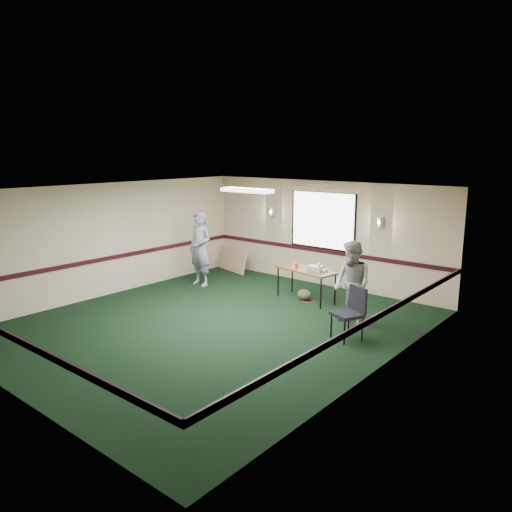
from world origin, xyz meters
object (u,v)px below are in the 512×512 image
Objects in this scene: person_right at (352,284)px; person_left at (200,249)px; conference_chair at (352,309)px; projector at (315,268)px; folding_table at (306,271)px.

person_left is at bearing -157.79° from person_right.
conference_chair is 4.97m from person_left.
person_left is at bearing 178.19° from projector.
folding_table is at bearing 177.71° from person_right.
person_left is (-3.10, -0.65, 0.17)m from projector.
projector reaches higher than folding_table.
conference_chair is (2.03, -1.49, -0.12)m from folding_table.
person_left reaches higher than folding_table.
folding_table is 1.91m from person_right.
person_left is 1.12× the size of person_right.
person_right is (-0.34, 0.60, 0.28)m from conference_chair.
person_right is (4.54, -0.26, -0.11)m from person_left.
person_left reaches higher than projector.
person_left is (-2.86, -0.63, 0.27)m from folding_table.
person_right is (1.69, -0.89, 0.17)m from folding_table.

